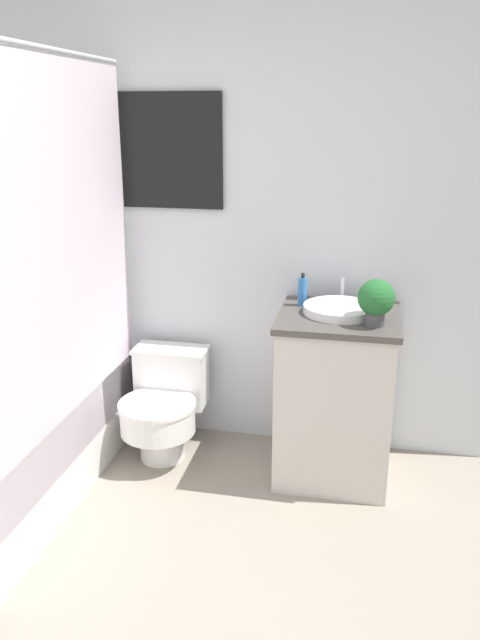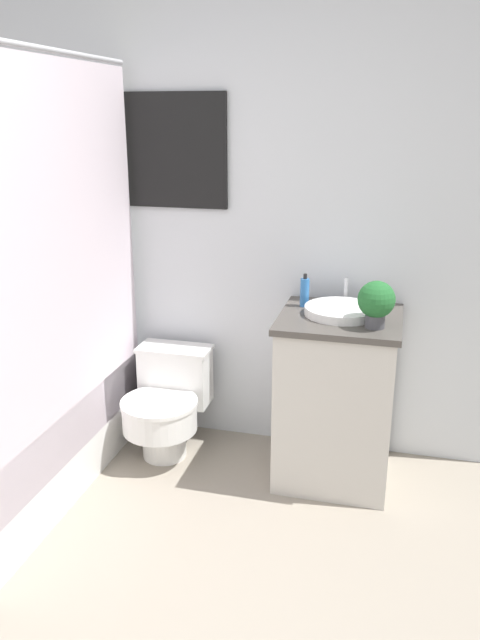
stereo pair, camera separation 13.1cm
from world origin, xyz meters
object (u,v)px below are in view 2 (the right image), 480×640
toilet (167,402)px  soap_bottle (305,292)px  sink (341,310)px  potted_plant (376,302)px

toilet → soap_bottle: size_ratio=3.34×
toilet → soap_bottle: 0.94m
toilet → soap_bottle: soap_bottle is taller
sink → potted_plant: potted_plant is taller
toilet → sink: size_ratio=1.44×
sink → potted_plant: size_ratio=1.80×
toilet → potted_plant: bearing=-7.3°
soap_bottle → potted_plant: (0.35, -0.24, 0.05)m
soap_bottle → potted_plant: potted_plant is taller
toilet → sink: sink is taller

